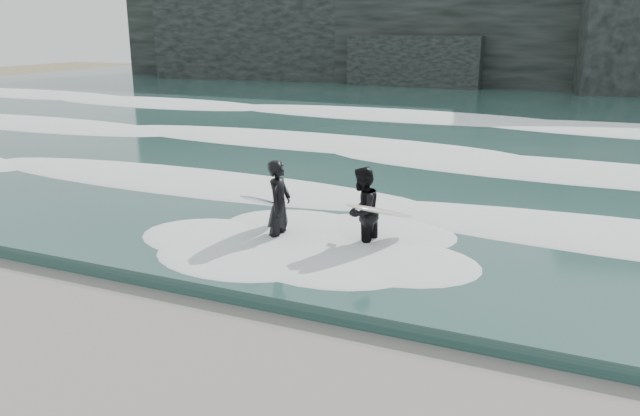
{
  "coord_description": "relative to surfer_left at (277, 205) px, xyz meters",
  "views": [
    {
      "loc": [
        4.73,
        -5.57,
        4.74
      ],
      "look_at": [
        -0.37,
        6.07,
        1.0
      ],
      "focal_mm": 35.0,
      "sensor_mm": 36.0,
      "label": 1
    }
  ],
  "objects": [
    {
      "name": "headland",
      "position": [
        1.3,
        40.11,
        4.0
      ],
      "size": [
        70.0,
        9.0,
        10.0
      ],
      "primitive_type": "cube",
      "color": "black",
      "rests_on": "ground"
    },
    {
      "name": "ground",
      "position": [
        1.3,
        -5.89,
        -1.0
      ],
      "size": [
        120.0,
        120.0,
        0.0
      ],
      "primitive_type": "plane",
      "color": "olive",
      "rests_on": "ground"
    },
    {
      "name": "surfer_left",
      "position": [
        0.0,
        0.0,
        0.0
      ],
      "size": [
        0.96,
        1.8,
        1.99
      ],
      "color": "black",
      "rests_on": "ground"
    },
    {
      "name": "foam_near",
      "position": [
        1.3,
        3.11,
        -0.6
      ],
      "size": [
        60.0,
        3.2,
        0.2
      ],
      "primitive_type": "ellipsoid",
      "color": "white",
      "rests_on": "sea"
    },
    {
      "name": "foam_mid",
      "position": [
        1.3,
        10.11,
        -0.58
      ],
      "size": [
        60.0,
        4.0,
        0.24
      ],
      "primitive_type": "ellipsoid",
      "color": "white",
      "rests_on": "sea"
    },
    {
      "name": "surfer_right",
      "position": [
        1.84,
        0.37,
        -0.03
      ],
      "size": [
        1.51,
        2.07,
        1.93
      ],
      "color": "black",
      "rests_on": "ground"
    },
    {
      "name": "sea",
      "position": [
        1.3,
        23.11,
        -0.85
      ],
      "size": [
        90.0,
        52.0,
        0.3
      ],
      "primitive_type": "cube",
      "color": "#274B44",
      "rests_on": "ground"
    },
    {
      "name": "foam_far",
      "position": [
        1.3,
        19.11,
        -0.55
      ],
      "size": [
        60.0,
        4.8,
        0.3
      ],
      "primitive_type": "ellipsoid",
      "color": "white",
      "rests_on": "sea"
    }
  ]
}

